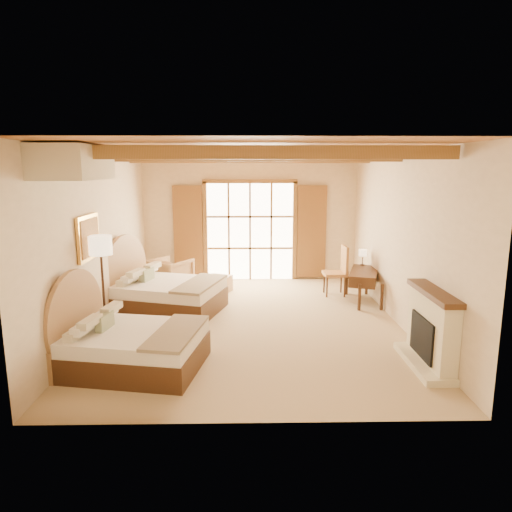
{
  "coord_description": "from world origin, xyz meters",
  "views": [
    {
      "loc": [
        -0.07,
        -8.28,
        2.88
      ],
      "look_at": [
        0.09,
        0.2,
        1.24
      ],
      "focal_mm": 32.0,
      "sensor_mm": 36.0,
      "label": 1
    }
  ],
  "objects_px": {
    "bed_near": "(125,343)",
    "bed_far": "(161,292)",
    "nightstand": "(103,328)",
    "desk": "(363,285)",
    "armchair": "(170,275)"
  },
  "relations": [
    {
      "from": "nightstand",
      "to": "desk",
      "type": "xyz_separation_m",
      "value": [
        4.92,
        2.39,
        0.09
      ]
    },
    {
      "from": "nightstand",
      "to": "armchair",
      "type": "bearing_deg",
      "value": 69.21
    },
    {
      "from": "armchair",
      "to": "desk",
      "type": "height_order",
      "value": "armchair"
    },
    {
      "from": "bed_near",
      "to": "nightstand",
      "type": "bearing_deg",
      "value": 133.96
    },
    {
      "from": "bed_far",
      "to": "nightstand",
      "type": "distance_m",
      "value": 1.92
    },
    {
      "from": "nightstand",
      "to": "armchair",
      "type": "height_order",
      "value": "armchair"
    },
    {
      "from": "bed_near",
      "to": "bed_far",
      "type": "height_order",
      "value": "bed_far"
    },
    {
      "from": "bed_far",
      "to": "nightstand",
      "type": "relative_size",
      "value": 4.29
    },
    {
      "from": "desk",
      "to": "nightstand",
      "type": "bearing_deg",
      "value": -136.11
    },
    {
      "from": "bed_far",
      "to": "armchair",
      "type": "distance_m",
      "value": 1.58
    },
    {
      "from": "bed_near",
      "to": "nightstand",
      "type": "height_order",
      "value": "bed_near"
    },
    {
      "from": "bed_near",
      "to": "nightstand",
      "type": "relative_size",
      "value": 3.75
    },
    {
      "from": "nightstand",
      "to": "bed_far",
      "type": "bearing_deg",
      "value": 59.29
    },
    {
      "from": "bed_far",
      "to": "armchair",
      "type": "relative_size",
      "value": 2.83
    },
    {
      "from": "nightstand",
      "to": "desk",
      "type": "distance_m",
      "value": 5.47
    }
  ]
}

